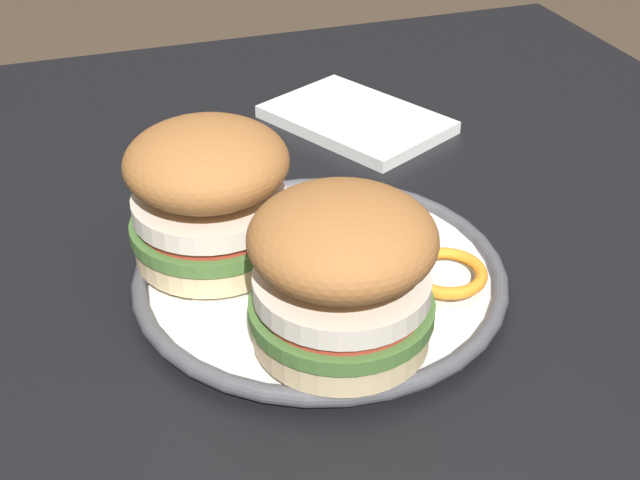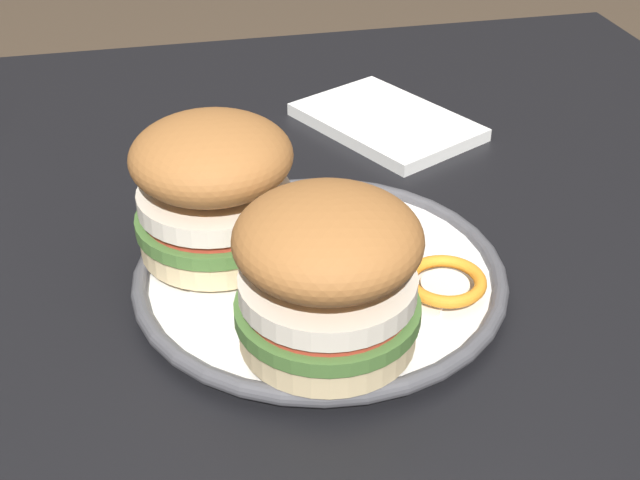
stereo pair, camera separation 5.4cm
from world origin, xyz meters
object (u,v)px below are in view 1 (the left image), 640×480
Objects in this scene: dinner_plate at (320,276)px; dining_table at (238,410)px; sandwich_half_left at (342,271)px; sandwich_half_right at (209,192)px.

dining_table is at bearing -175.71° from dinner_plate.
dining_table is 4.19× the size of dinner_plate.
sandwich_half_left is 0.96× the size of sandwich_half_right.
dinner_plate is at bearing 4.29° from dining_table.
sandwich_half_left reaches higher than dinner_plate.
dinner_plate is at bearing -30.87° from sandwich_half_right.
sandwich_half_right reaches higher than dining_table.
dinner_plate is (0.07, 0.01, 0.10)m from dining_table.
sandwich_half_right reaches higher than dinner_plate.
sandwich_half_left is (0.05, -0.07, 0.16)m from dining_table.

